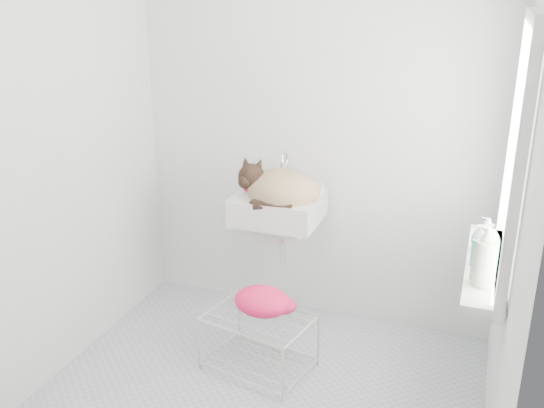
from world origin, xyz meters
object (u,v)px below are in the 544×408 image
(bottle_a, at_px, (481,285))
(cat, at_px, (279,189))
(bottle_b, at_px, (483,267))
(bottle_c, at_px, (484,251))
(wire_rack, at_px, (259,343))
(sink, at_px, (278,195))

(bottle_a, bearing_deg, cat, 146.17)
(cat, height_order, bottle_b, cat)
(bottle_a, bearing_deg, bottle_b, 90.00)
(cat, bearing_deg, bottle_c, -10.14)
(cat, xyz_separation_m, wire_rack, (0.05, -0.45, -0.74))
(bottle_b, bearing_deg, sink, 152.21)
(wire_rack, relative_size, bottle_a, 2.40)
(wire_rack, bearing_deg, bottle_a, -15.70)
(wire_rack, height_order, bottle_a, bottle_a)
(cat, distance_m, wire_rack, 0.87)
(cat, height_order, bottle_a, cat)
(sink, bearing_deg, wire_rack, -82.99)
(cat, xyz_separation_m, bottle_a, (1.13, -0.76, -0.04))
(cat, xyz_separation_m, bottle_c, (1.13, -0.41, -0.04))
(wire_rack, distance_m, bottle_b, 1.30)
(sink, height_order, bottle_c, sink)
(cat, distance_m, bottle_c, 1.21)
(bottle_a, xyz_separation_m, bottle_b, (0.00, 0.17, 0.00))
(bottle_b, relative_size, bottle_c, 1.12)
(sink, bearing_deg, bottle_b, -27.79)
(bottle_b, distance_m, bottle_c, 0.17)
(wire_rack, height_order, bottle_c, bottle_c)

